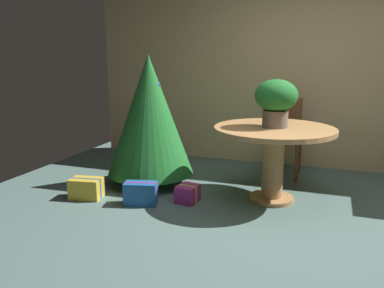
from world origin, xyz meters
name	(u,v)px	position (x,y,z in m)	size (l,w,h in m)	color
ground_plane	(291,234)	(0.00, 0.00, 0.00)	(6.60, 6.60, 0.00)	#4C6660
back_wall_panel	(314,67)	(0.00, 2.20, 1.30)	(6.00, 0.10, 2.60)	tan
round_dining_table	(274,146)	(-0.27, 0.73, 0.57)	(1.18, 1.18, 0.75)	#B27F4C
flower_vase	(276,99)	(-0.27, 0.73, 1.03)	(0.41, 0.41, 0.46)	#665B51
wooden_chair_far	(285,133)	(-0.27, 1.69, 0.52)	(0.40, 0.43, 0.94)	brown
holiday_tree	(150,115)	(-1.66, 0.80, 0.79)	(0.97, 0.97, 1.46)	brown
gift_box_purple	(188,194)	(-1.05, 0.39, 0.08)	(0.22, 0.25, 0.17)	#9E287A
gift_box_blue	(141,194)	(-1.46, 0.17, 0.11)	(0.35, 0.24, 0.23)	#1E569E
gift_box_gold	(86,188)	(-2.07, 0.14, 0.10)	(0.34, 0.25, 0.21)	gold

